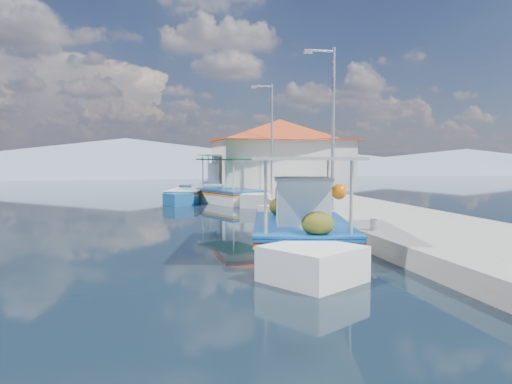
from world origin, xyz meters
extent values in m
plane|color=black|center=(0.00, 0.00, 0.00)|extent=(160.00, 160.00, 0.00)
cube|color=#9B9991|center=(5.90, 6.00, 0.25)|extent=(5.00, 44.00, 0.50)
cylinder|color=#A5A8AD|center=(3.80, -3.00, 0.65)|extent=(0.20, 0.20, 0.30)
cylinder|color=#A5A8AD|center=(3.80, 2.00, 0.65)|extent=(0.20, 0.20, 0.30)
cylinder|color=#A5A8AD|center=(3.80, 8.00, 0.65)|extent=(0.20, 0.20, 0.30)
cylinder|color=#A5A8AD|center=(3.80, 14.00, 0.65)|extent=(0.20, 0.20, 0.30)
cube|color=white|center=(1.73, -3.06, 0.23)|extent=(3.37, 5.03, 1.01)
cube|color=white|center=(1.00, -0.10, 0.36)|extent=(2.31, 2.31, 1.11)
cube|color=white|center=(2.43, -5.93, 0.23)|extent=(2.24, 2.24, 0.96)
cube|color=#0C50A2|center=(1.73, -3.06, 0.70)|extent=(3.47, 5.18, 0.06)
cube|color=#B6260F|center=(1.73, -3.06, 0.62)|extent=(3.47, 5.18, 0.05)
cube|color=#FDFA1C|center=(1.73, -3.06, 0.54)|extent=(3.47, 5.18, 0.04)
cube|color=#0C50A2|center=(1.73, -3.06, 0.77)|extent=(3.48, 5.14, 0.05)
cube|color=brown|center=(1.73, -3.06, 0.74)|extent=(3.16, 4.90, 0.05)
cube|color=white|center=(1.80, -3.37, 1.33)|extent=(1.58, 1.65, 1.17)
cube|color=silver|center=(1.80, -3.37, 1.93)|extent=(1.71, 1.78, 0.06)
cylinder|color=beige|center=(0.36, -1.41, 1.59)|extent=(0.07, 0.07, 1.70)
cylinder|color=beige|center=(2.17, -0.96, 1.59)|extent=(0.07, 0.07, 1.70)
cylinder|color=beige|center=(1.28, -5.16, 1.59)|extent=(0.07, 0.07, 1.70)
cylinder|color=beige|center=(3.10, -4.72, 1.59)|extent=(0.07, 0.07, 1.70)
cube|color=silver|center=(1.73, -3.06, 2.44)|extent=(3.48, 5.06, 0.07)
ellipsoid|color=#3A4312|center=(0.96, -1.72, 1.05)|extent=(0.81, 0.89, 0.60)
ellipsoid|color=#3A4312|center=(1.56, -1.03, 1.00)|extent=(0.68, 0.75, 0.51)
ellipsoid|color=#3A4312|center=(2.39, -4.87, 1.01)|extent=(0.72, 0.79, 0.54)
sphere|color=#FF6C08|center=(2.61, -2.19, 1.54)|extent=(0.42, 0.42, 0.42)
cube|color=white|center=(2.21, 10.54, 0.23)|extent=(3.32, 4.31, 0.98)
cube|color=white|center=(3.16, 12.93, 0.35)|extent=(1.95, 1.95, 1.08)
cube|color=white|center=(1.29, 8.23, 0.23)|extent=(1.89, 1.89, 0.93)
cube|color=#0C50A2|center=(2.21, 10.54, 0.68)|extent=(3.42, 4.44, 0.06)
cube|color=#B6260F|center=(2.21, 10.54, 0.60)|extent=(3.42, 4.44, 0.05)
cube|color=#FDFA1C|center=(2.21, 10.54, 0.52)|extent=(3.42, 4.44, 0.04)
cube|color=#185693|center=(2.21, 10.54, 0.75)|extent=(3.43, 4.41, 0.05)
cube|color=brown|center=(2.21, 10.54, 0.72)|extent=(3.14, 4.18, 0.05)
cylinder|color=beige|center=(2.04, 12.34, 1.54)|extent=(0.07, 0.07, 1.64)
cylinder|color=beige|center=(3.57, 11.73, 1.54)|extent=(0.07, 0.07, 1.64)
cylinder|color=beige|center=(0.86, 9.35, 1.54)|extent=(0.07, 0.07, 1.64)
cylinder|color=beige|center=(2.38, 8.75, 1.54)|extent=(0.07, 0.07, 1.64)
cube|color=#0B3814|center=(2.21, 10.54, 2.36)|extent=(3.42, 4.35, 0.07)
cube|color=#185693|center=(-0.05, 12.06, 0.20)|extent=(2.46, 3.49, 0.88)
cube|color=#185693|center=(-0.62, 14.09, 0.31)|extent=(1.63, 1.63, 0.97)
cube|color=#185693|center=(0.51, 10.10, 0.20)|extent=(1.59, 1.59, 0.83)
cube|color=#0C50A2|center=(-0.05, 12.06, 0.61)|extent=(2.53, 3.59, 0.06)
cube|color=#B6260F|center=(-0.05, 12.06, 0.54)|extent=(2.53, 3.59, 0.05)
cube|color=#FDFA1C|center=(-0.05, 12.06, 0.47)|extent=(2.53, 3.59, 0.04)
cube|color=white|center=(-0.05, 12.06, 0.68)|extent=(2.54, 3.57, 0.05)
cube|color=brown|center=(-0.05, 12.06, 0.65)|extent=(2.31, 3.39, 0.05)
cube|color=white|center=(2.42, 15.53, 0.25)|extent=(3.27, 4.96, 1.08)
cube|color=white|center=(1.79, 18.51, 0.39)|extent=(2.37, 2.37, 1.19)
cube|color=white|center=(3.03, 12.65, 0.25)|extent=(2.30, 2.30, 1.02)
cube|color=#0C50A2|center=(2.42, 15.53, 0.75)|extent=(3.37, 5.11, 0.07)
cube|color=#B6260F|center=(2.42, 15.53, 0.66)|extent=(3.37, 5.11, 0.06)
cube|color=#FDFA1C|center=(2.42, 15.53, 0.58)|extent=(3.37, 5.11, 0.05)
cube|color=#0C50A2|center=(2.42, 15.53, 0.83)|extent=(3.38, 5.07, 0.06)
cube|color=brown|center=(2.42, 15.53, 0.79)|extent=(3.07, 4.83, 0.06)
cube|color=white|center=(2.49, 15.20, 1.42)|extent=(1.58, 1.71, 1.25)
cube|color=silver|center=(2.49, 15.20, 2.06)|extent=(1.72, 1.85, 0.07)
cylinder|color=beige|center=(1.10, 17.21, 1.70)|extent=(0.08, 0.08, 1.81)
cylinder|color=beige|center=(2.96, 17.60, 1.70)|extent=(0.08, 0.08, 1.81)
cylinder|color=beige|center=(1.89, 13.46, 1.70)|extent=(0.08, 0.08, 1.81)
cylinder|color=beige|center=(3.75, 13.85, 1.70)|extent=(0.08, 0.08, 1.81)
cube|color=silver|center=(2.42, 15.53, 2.61)|extent=(3.39, 4.98, 0.08)
cube|color=white|center=(6.20, 15.00, 2.00)|extent=(8.00, 6.00, 3.00)
cube|color=#BA3719|center=(6.20, 15.00, 3.55)|extent=(8.64, 6.48, 0.10)
pyramid|color=#BA3719|center=(6.20, 15.00, 4.20)|extent=(10.49, 10.49, 1.40)
cube|color=brown|center=(2.22, 14.00, 1.50)|extent=(0.06, 1.00, 2.00)
cube|color=#0C50A2|center=(2.22, 16.50, 2.10)|extent=(0.06, 1.20, 0.90)
cylinder|color=#A5A8AD|center=(4.60, 2.00, 3.50)|extent=(0.12, 0.12, 6.00)
cylinder|color=#A5A8AD|center=(4.10, 2.00, 6.35)|extent=(1.00, 0.08, 0.08)
cube|color=#A5A8AD|center=(3.60, 2.00, 6.30)|extent=(0.30, 0.14, 0.14)
cylinder|color=#A5A8AD|center=(4.60, 11.00, 3.50)|extent=(0.12, 0.12, 6.00)
cylinder|color=#A5A8AD|center=(4.10, 11.00, 6.35)|extent=(1.00, 0.08, 0.08)
cube|color=#A5A8AD|center=(3.60, 11.00, 6.30)|extent=(0.30, 0.14, 0.14)
cone|color=gray|center=(-5.00, 56.00, 2.45)|extent=(96.00, 96.00, 5.50)
cone|color=gray|center=(25.00, 56.00, 1.60)|extent=(76.80, 76.80, 3.80)
cone|color=gray|center=(50.00, 56.00, 1.80)|extent=(89.60, 89.60, 4.20)
camera|label=1|loc=(-2.16, -14.89, 2.46)|focal=33.80mm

